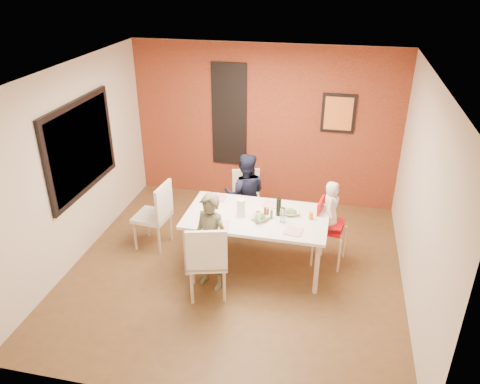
% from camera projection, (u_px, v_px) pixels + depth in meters
% --- Properties ---
extents(ground, '(4.50, 4.50, 0.00)m').
position_uv_depth(ground, '(235.00, 269.00, 6.52)').
color(ground, brown).
rests_on(ground, ground).
extents(ceiling, '(4.50, 4.50, 0.02)m').
position_uv_depth(ceiling, '(234.00, 74.00, 5.31)').
color(ceiling, silver).
rests_on(ceiling, wall_back).
extents(wall_back, '(4.50, 0.02, 2.70)m').
position_uv_depth(wall_back, '(265.00, 125.00, 7.88)').
color(wall_back, beige).
rests_on(wall_back, ground).
extents(wall_front, '(4.50, 0.02, 2.70)m').
position_uv_depth(wall_front, '(176.00, 293.00, 3.95)').
color(wall_front, beige).
rests_on(wall_front, ground).
extents(wall_left, '(0.02, 4.50, 2.70)m').
position_uv_depth(wall_left, '(74.00, 166.00, 6.34)').
color(wall_left, beige).
rests_on(wall_left, ground).
extents(wall_right, '(0.02, 4.50, 2.70)m').
position_uv_depth(wall_right, '(421.00, 199.00, 5.49)').
color(wall_right, beige).
rests_on(wall_right, ground).
extents(brick_accent_wall, '(4.50, 0.02, 2.70)m').
position_uv_depth(brick_accent_wall, '(264.00, 126.00, 7.86)').
color(brick_accent_wall, maroon).
rests_on(brick_accent_wall, ground).
extents(picture_window_frame, '(0.05, 1.70, 1.30)m').
position_uv_depth(picture_window_frame, '(81.00, 147.00, 6.42)').
color(picture_window_frame, black).
rests_on(picture_window_frame, wall_left).
extents(picture_window_pane, '(0.02, 1.55, 1.15)m').
position_uv_depth(picture_window_pane, '(82.00, 147.00, 6.42)').
color(picture_window_pane, black).
rests_on(picture_window_pane, wall_left).
extents(glassblock_strip, '(0.55, 0.03, 1.70)m').
position_uv_depth(glassblock_strip, '(229.00, 115.00, 7.90)').
color(glassblock_strip, silver).
rests_on(glassblock_strip, wall_back).
extents(glassblock_surround, '(0.60, 0.03, 1.76)m').
position_uv_depth(glassblock_surround, '(229.00, 115.00, 7.89)').
color(glassblock_surround, black).
rests_on(glassblock_surround, wall_back).
extents(art_print_frame, '(0.54, 0.03, 0.64)m').
position_uv_depth(art_print_frame, '(338.00, 113.00, 7.48)').
color(art_print_frame, black).
rests_on(art_print_frame, wall_back).
extents(art_print_canvas, '(0.44, 0.01, 0.54)m').
position_uv_depth(art_print_canvas, '(338.00, 114.00, 7.47)').
color(art_print_canvas, orange).
rests_on(art_print_canvas, wall_back).
extents(dining_table, '(1.92, 1.08, 0.79)m').
position_uv_depth(dining_table, '(256.00, 220.00, 6.30)').
color(dining_table, white).
rests_on(dining_table, ground).
extents(chair_near, '(0.60, 0.60, 1.06)m').
position_uv_depth(chair_near, '(207.00, 258.00, 5.72)').
color(chair_near, white).
rests_on(chair_near, ground).
extents(chair_far, '(0.55, 0.55, 0.93)m').
position_uv_depth(chair_far, '(247.00, 196.00, 7.37)').
color(chair_far, white).
rests_on(chair_far, ground).
extents(chair_left, '(0.52, 0.52, 1.03)m').
position_uv_depth(chair_left, '(157.00, 212.00, 6.79)').
color(chair_left, white).
rests_on(chair_left, ground).
extents(high_chair, '(0.46, 0.46, 0.96)m').
position_uv_depth(high_chair, '(327.00, 226.00, 6.43)').
color(high_chair, red).
rests_on(high_chair, ground).
extents(child_near, '(0.57, 0.47, 1.33)m').
position_uv_depth(child_near, '(211.00, 242.00, 5.91)').
color(child_near, brown).
rests_on(child_near, ground).
extents(child_far, '(0.72, 0.60, 1.32)m').
position_uv_depth(child_far, '(245.00, 195.00, 7.10)').
color(child_far, black).
rests_on(child_far, ground).
extents(toddler, '(0.25, 0.35, 0.68)m').
position_uv_depth(toddler, '(331.00, 205.00, 6.27)').
color(toddler, silver).
rests_on(toddler, high_chair).
extents(plate_near_left, '(0.25, 0.25, 0.01)m').
position_uv_depth(plate_near_left, '(220.00, 225.00, 6.03)').
color(plate_near_left, white).
rests_on(plate_near_left, dining_table).
extents(plate_far_mid, '(0.24, 0.24, 0.01)m').
position_uv_depth(plate_far_mid, '(270.00, 204.00, 6.53)').
color(plate_far_mid, white).
rests_on(plate_far_mid, dining_table).
extents(plate_near_right, '(0.25, 0.25, 0.01)m').
position_uv_depth(plate_near_right, '(293.00, 231.00, 5.89)').
color(plate_near_right, white).
rests_on(plate_near_right, dining_table).
extents(plate_far_left, '(0.23, 0.23, 0.01)m').
position_uv_depth(plate_far_left, '(218.00, 198.00, 6.70)').
color(plate_far_left, white).
rests_on(plate_far_left, dining_table).
extents(salad_bowl_a, '(0.30, 0.30, 0.06)m').
position_uv_depth(salad_bowl_a, '(260.00, 217.00, 6.16)').
color(salad_bowl_a, silver).
rests_on(salad_bowl_a, dining_table).
extents(salad_bowl_b, '(0.27, 0.27, 0.05)m').
position_uv_depth(salad_bowl_b, '(291.00, 213.00, 6.28)').
color(salad_bowl_b, silver).
rests_on(salad_bowl_b, dining_table).
extents(wine_bottle, '(0.07, 0.07, 0.26)m').
position_uv_depth(wine_bottle, '(279.00, 207.00, 6.21)').
color(wine_bottle, black).
rests_on(wine_bottle, dining_table).
extents(wine_glass_a, '(0.06, 0.06, 0.18)m').
position_uv_depth(wine_glass_a, '(258.00, 218.00, 6.02)').
color(wine_glass_a, white).
rests_on(wine_glass_a, dining_table).
extents(wine_glass_b, '(0.07, 0.07, 0.21)m').
position_uv_depth(wine_glass_b, '(283.00, 215.00, 6.06)').
color(wine_glass_b, silver).
rests_on(wine_glass_b, dining_table).
extents(paper_towel_roll, '(0.11, 0.11, 0.25)m').
position_uv_depth(paper_towel_roll, '(241.00, 208.00, 6.20)').
color(paper_towel_roll, white).
rests_on(paper_towel_roll, dining_table).
extents(condiment_red, '(0.03, 0.03, 0.14)m').
position_uv_depth(condiment_red, '(265.00, 212.00, 6.21)').
color(condiment_red, red).
rests_on(condiment_red, dining_table).
extents(condiment_green, '(0.03, 0.03, 0.13)m').
position_uv_depth(condiment_green, '(272.00, 214.00, 6.16)').
color(condiment_green, '#357A28').
rests_on(condiment_green, dining_table).
extents(condiment_brown, '(0.03, 0.03, 0.13)m').
position_uv_depth(condiment_brown, '(268.00, 213.00, 6.19)').
color(condiment_brown, brown).
rests_on(condiment_brown, dining_table).
extents(sippy_cup, '(0.06, 0.06, 0.10)m').
position_uv_depth(sippy_cup, '(311.00, 216.00, 6.15)').
color(sippy_cup, orange).
rests_on(sippy_cup, dining_table).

